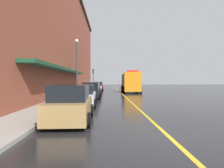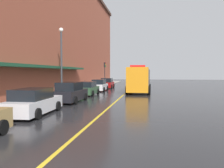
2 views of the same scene
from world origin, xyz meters
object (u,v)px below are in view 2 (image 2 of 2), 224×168
parked_car_5 (107,83)px  parking_meter_0 (85,84)px  parked_car_3 (88,89)px  street_lamp_left (61,54)px  parked_car_1 (34,102)px  traffic_light_near (105,69)px  parked_car_2 (70,93)px  parked_car_4 (99,86)px  utility_truck (139,80)px

parked_car_5 → parking_meter_0: 8.28m
parked_car_3 → street_lamp_left: street_lamp_left is taller
parked_car_1 → parked_car_5: bearing=-1.9°
parking_meter_0 → street_lamp_left: (-0.60, -6.38, 3.34)m
parked_car_1 → parking_meter_0: size_ratio=3.66×
street_lamp_left → traffic_light_near: street_lamp_left is taller
parked_car_1 → parked_car_2: bearing=-3.2°
parked_car_4 → parking_meter_0: (-1.44, -2.26, 0.30)m
utility_truck → parked_car_3: bearing=-52.6°
parked_car_5 → utility_truck: 9.46m
parked_car_4 → traffic_light_near: traffic_light_near is taller
parking_meter_0 → street_lamp_left: size_ratio=0.19×
parked_car_3 → parking_meter_0: 3.85m
parked_car_5 → parking_meter_0: parked_car_5 is taller
parked_car_2 → utility_truck: 11.64m
parked_car_4 → parked_car_5: bearing=-0.8°
parked_car_4 → street_lamp_left: bearing=166.1°
parked_car_2 → parking_meter_0: bearing=10.0°
utility_truck → parked_car_1: bearing=-17.9°
utility_truck → parking_meter_0: utility_truck is taller
parked_car_1 → street_lamp_left: bearing=9.9°
parked_car_3 → parking_meter_0: parked_car_3 is taller
utility_truck → street_lamp_left: size_ratio=1.11×
parked_car_5 → parked_car_4: bearing=178.5°
parked_car_5 → utility_truck: size_ratio=0.57×
parking_meter_0 → parked_car_2: bearing=-81.3°
utility_truck → street_lamp_left: street_lamp_left is taller
parked_car_2 → traffic_light_near: size_ratio=1.05×
parked_car_5 → street_lamp_left: bearing=170.6°
parked_car_2 → parking_meter_0: size_ratio=3.38×
parked_car_1 → traffic_light_near: (-1.25, 29.12, 2.40)m
parked_car_2 → parked_car_5: (-0.03, 17.84, -0.04)m
parked_car_1 → street_lamp_left: (-1.91, 9.41, 3.64)m
parking_meter_0 → parked_car_5: bearing=79.9°
parked_car_3 → parked_car_5: 11.73m
parked_car_1 → utility_truck: 17.30m
parked_car_5 → traffic_light_near: size_ratio=1.01×
parked_car_4 → parking_meter_0: size_ratio=3.25×
street_lamp_left → traffic_light_near: 19.76m
parked_car_3 → parked_car_5: size_ratio=0.97×
traffic_light_near → parking_meter_0: bearing=-90.3°
traffic_light_near → street_lamp_left: bearing=-91.9°
parked_car_3 → parked_car_5: parked_car_5 is taller
parked_car_5 → street_lamp_left: 15.11m
parked_car_2 → traffic_light_near: (-1.42, 23.02, 2.35)m
parked_car_3 → parked_car_4: bearing=-0.3°
parked_car_3 → parked_car_4: (0.06, 5.85, 0.03)m
parked_car_3 → utility_truck: utility_truck is taller
parked_car_3 → utility_truck: (5.62, 4.11, 0.89)m
parked_car_2 → street_lamp_left: 5.31m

